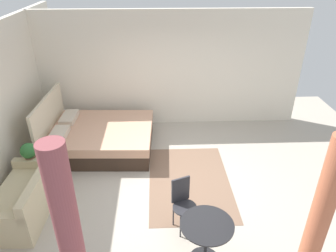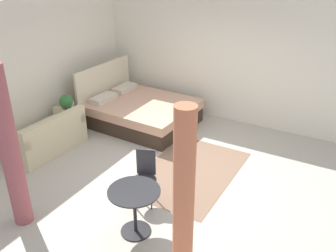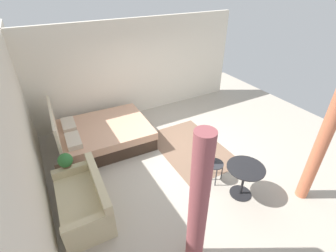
% 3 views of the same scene
% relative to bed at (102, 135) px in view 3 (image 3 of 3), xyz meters
% --- Properties ---
extents(ground_plane, '(8.28, 9.57, 0.02)m').
position_rel_bed_xyz_m(ground_plane, '(-1.36, -1.70, -0.31)').
color(ground_plane, '#B2A899').
extents(wall_back, '(8.28, 0.12, 2.88)m').
position_rel_bed_xyz_m(wall_back, '(-1.36, 1.59, 1.14)').
color(wall_back, silver).
rests_on(wall_back, ground).
extents(wall_right, '(0.12, 6.57, 2.88)m').
position_rel_bed_xyz_m(wall_right, '(1.28, -1.70, 1.14)').
color(wall_right, silver).
rests_on(wall_right, ground).
extents(area_rug, '(2.36, 1.57, 0.01)m').
position_rel_bed_xyz_m(area_rug, '(-1.30, -1.95, -0.30)').
color(area_rug, '#7F604C').
rests_on(area_rug, ground).
extents(bed, '(1.94, 2.35, 1.27)m').
position_rel_bed_xyz_m(bed, '(0.00, 0.00, 0.00)').
color(bed, '#38281E').
rests_on(bed, ground).
extents(couch, '(1.58, 0.88, 0.80)m').
position_rel_bed_xyz_m(couch, '(-2.02, 0.93, -0.02)').
color(couch, beige).
rests_on(couch, ground).
extents(nightstand, '(0.40, 0.39, 0.50)m').
position_rel_bed_xyz_m(nightstand, '(-1.15, 1.08, -0.05)').
color(nightstand, '#473323').
rests_on(nightstand, ground).
extents(potted_plant, '(0.29, 0.29, 0.42)m').
position_rel_bed_xyz_m(potted_plant, '(-1.25, 1.04, 0.44)').
color(potted_plant, brown).
rests_on(potted_plant, nightstand).
extents(vase, '(0.09, 0.09, 0.19)m').
position_rel_bed_xyz_m(vase, '(-1.03, 1.11, 0.29)').
color(vase, silver).
rests_on(vase, nightstand).
extents(balcony_table, '(0.74, 0.74, 0.72)m').
position_rel_bed_xyz_m(balcony_table, '(-3.12, -1.99, 0.21)').
color(balcony_table, black).
rests_on(balcony_table, ground).
extents(cafe_chair_near_window, '(0.50, 0.50, 0.91)m').
position_rel_bed_xyz_m(cafe_chair_near_window, '(-2.42, -1.71, 0.24)').
color(cafe_chair_near_window, '#2D2D33').
rests_on(cafe_chair_near_window, ground).
extents(curtain_left, '(0.23, 0.23, 2.45)m').
position_rel_bed_xyz_m(curtain_left, '(-3.75, -3.07, 0.92)').
color(curtain_left, '#D1704C').
rests_on(curtain_left, ground).
extents(curtain_right, '(0.27, 0.27, 2.45)m').
position_rel_bed_xyz_m(curtain_right, '(-3.75, -0.37, 0.92)').
color(curtain_right, '#994C51').
rests_on(curtain_right, ground).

